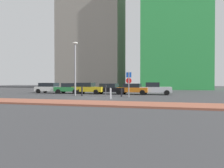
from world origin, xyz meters
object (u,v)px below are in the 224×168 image
at_px(parking_meter, 106,89).
at_px(parked_car_orange, 133,89).
at_px(parked_car_yellow, 87,88).
at_px(street_lamp, 75,64).
at_px(parked_car_white, 50,88).
at_px(traffic_bollard_near, 82,91).
at_px(parking_sign_post, 129,81).
at_px(parked_car_green, 71,88).
at_px(traffic_bollard_mid, 111,94).
at_px(parked_car_silver, 155,89).
at_px(parked_car_black, 109,89).
at_px(traffic_bollard_far, 122,93).

bearing_deg(parking_meter, parked_car_orange, 67.92).
xyz_separation_m(parked_car_yellow, street_lamp, (-0.17, -3.59, 3.06)).
height_order(parked_car_white, parking_meter, parked_car_white).
bearing_deg(traffic_bollard_near, parked_car_yellow, 102.84).
distance_m(parking_sign_post, traffic_bollard_near, 5.89).
bearing_deg(street_lamp, parked_car_yellow, 87.31).
distance_m(parked_car_green, parking_meter, 8.44).
xyz_separation_m(parking_meter, traffic_bollard_mid, (1.11, -2.15, -0.34)).
relative_size(parked_car_silver, traffic_bollard_near, 3.75).
distance_m(parked_car_black, traffic_bollard_near, 4.87).
height_order(parked_car_silver, traffic_bollard_far, parked_car_silver).
bearing_deg(parked_car_yellow, parked_car_orange, 1.90).
xyz_separation_m(parked_car_orange, parking_sign_post, (0.30, -5.10, 0.95)).
bearing_deg(parked_car_black, parked_car_yellow, -175.00).
relative_size(parked_car_green, parking_meter, 3.39).
bearing_deg(parked_car_white, traffic_bollard_far, -20.42).
bearing_deg(parking_meter, parked_car_green, 141.83).
relative_size(parked_car_black, street_lamp, 0.71).
distance_m(parked_car_white, parked_car_black, 8.91).
relative_size(parking_meter, street_lamp, 0.21).
height_order(parked_car_yellow, parked_car_silver, parked_car_silver).
height_order(parked_car_white, parked_car_black, parked_car_white).
height_order(parking_sign_post, parking_meter, parking_sign_post).
height_order(parked_car_yellow, parked_car_black, parked_car_yellow).
distance_m(traffic_bollard_near, traffic_bollard_mid, 5.42).
xyz_separation_m(parked_car_green, traffic_bollard_far, (8.18, -4.16, -0.33)).
bearing_deg(parked_car_white, traffic_bollard_near, -32.15).
bearing_deg(traffic_bollard_far, parked_car_green, 153.03).
height_order(traffic_bollard_near, traffic_bollard_mid, same).
xyz_separation_m(parked_car_white, traffic_bollard_far, (11.48, -4.27, -0.35)).
height_order(parked_car_silver, parking_sign_post, parking_sign_post).
relative_size(street_lamp, traffic_bollard_far, 7.32).
relative_size(parked_car_green, parking_sign_post, 1.68).
bearing_deg(parked_car_black, traffic_bollard_mid, -74.27).
xyz_separation_m(parked_car_silver, traffic_bollard_far, (-3.47, -4.40, -0.35)).
bearing_deg(parking_meter, parked_car_yellow, 128.72).
bearing_deg(parking_sign_post, parked_car_yellow, 143.67).
xyz_separation_m(parking_meter, traffic_bollard_near, (-3.23, 1.11, -0.34)).
bearing_deg(traffic_bollard_mid, parked_car_silver, 62.80).
height_order(parked_car_green, parking_sign_post, parking_sign_post).
xyz_separation_m(parking_sign_post, traffic_bollard_near, (-5.72, 0.82, -1.17)).
height_order(parked_car_white, parked_car_yellow, parked_car_yellow).
bearing_deg(traffic_bollard_mid, traffic_bollard_near, 143.08).
bearing_deg(parked_car_silver, traffic_bollard_mid, -117.20).
height_order(parked_car_green, parked_car_black, parked_car_green).
bearing_deg(parked_car_silver, street_lamp, -157.53).
bearing_deg(parked_car_yellow, traffic_bollard_mid, -54.32).
distance_m(parked_car_white, traffic_bollard_near, 7.93).
height_order(parking_meter, traffic_bollard_far, parking_meter).
xyz_separation_m(parked_car_white, parking_sign_post, (12.43, -5.03, 0.92)).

